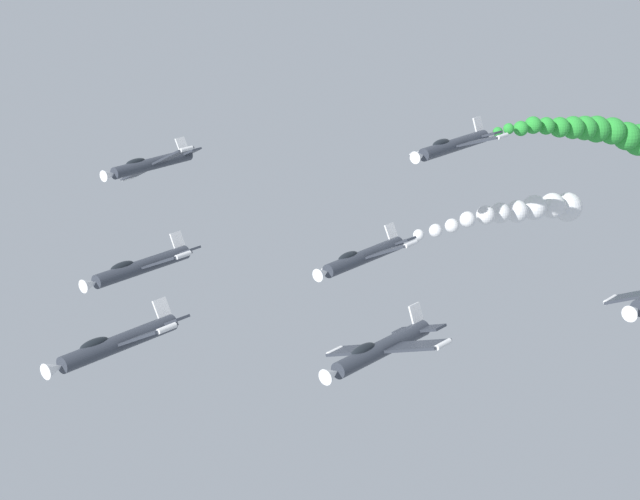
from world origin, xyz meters
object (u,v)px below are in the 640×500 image
Objects in this scene: airplane_left_inner at (381,349)px; airplane_left_outer at (363,257)px; airplane_right_inner at (141,267)px; airplane_high_slot at (453,145)px; airplane_trailing at (151,164)px; airplane_lead at (117,343)px.

airplane_left_outer is at bearing -47.85° from airplane_left_inner.
airplane_high_slot is at bearing -114.36° from airplane_right_inner.
airplane_right_inner is 1.00× the size of airplane_trailing.
airplane_left_outer is 24.63m from airplane_trailing.
airplane_trailing is 27.72m from airplane_high_slot.
airplane_left_inner is 1.00× the size of airplane_right_inner.
airplane_left_outer is at bearing -90.53° from airplane_lead.
airplane_left_inner is (-12.32, -11.38, -0.66)m from airplane_lead.
airplane_left_inner is 18.02m from airplane_left_outer.
airplane_lead is 1.00× the size of airplane_right_inner.
airplane_lead reaches higher than airplane_right_inner.
airplane_left_outer is (-0.23, -24.74, -0.72)m from airplane_lead.
airplane_right_inner is 18.75m from airplane_trailing.
airplane_left_inner is 23.26m from airplane_right_inner.
airplane_lead is 24.75m from airplane_left_outer.
airplane_right_inner is at bearing -46.10° from airplane_lead.
airplane_trailing is at bearing -44.34° from airplane_right_inner.
airplane_lead is 1.00× the size of airplane_left_inner.
airplane_right_inner reaches higher than airplane_left_outer.
airplane_trailing is at bearing 26.59° from airplane_high_slot.
airplane_left_outer reaches higher than airplane_left_inner.
airplane_lead is 16.79m from airplane_left_inner.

